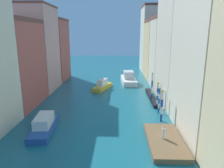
{
  "coord_description": "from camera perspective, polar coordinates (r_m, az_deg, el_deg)",
  "views": [
    {
      "loc": [
        2.96,
        -12.34,
        11.74
      ],
      "look_at": [
        1.72,
        29.74,
        1.5
      ],
      "focal_mm": 33.42,
      "sensor_mm": 36.0,
      "label": 1
    }
  ],
  "objects": [
    {
      "name": "ground_plane",
      "position": [
        38.78,
        -2.78,
        -3.97
      ],
      "size": [
        154.0,
        154.0,
        0.0
      ],
      "primitive_type": "plane",
      "color": "#196070"
    },
    {
      "name": "building_left_2",
      "position": [
        36.9,
        -24.71,
        5.1
      ],
      "size": [
        6.12,
        10.8,
        14.04
      ],
      "color": "#B25147",
      "rests_on": "ground"
    },
    {
      "name": "building_left_3",
      "position": [
        46.12,
        -19.31,
        9.12
      ],
      "size": [
        6.12,
        9.57,
        17.35
      ],
      "color": "tan",
      "rests_on": "ground"
    },
    {
      "name": "building_left_4",
      "position": [
        55.63,
        -15.59,
        9.0
      ],
      "size": [
        6.12,
        9.72,
        15.36
      ],
      "color": "#B25147",
      "rests_on": "ground"
    },
    {
      "name": "building_right_1",
      "position": [
        26.12,
        25.42,
        7.71
      ],
      "size": [
        6.12,
        12.16,
        19.22
      ],
      "color": "beige",
      "rests_on": "ground"
    },
    {
      "name": "building_right_2",
      "position": [
        37.31,
        18.3,
        11.91
      ],
      "size": [
        6.12,
        11.87,
        22.04
      ],
      "color": "beige",
      "rests_on": "ground"
    },
    {
      "name": "building_right_3",
      "position": [
        47.59,
        14.47,
        8.39
      ],
      "size": [
        6.12,
        8.76,
        15.39
      ],
      "color": "beige",
      "rests_on": "ground"
    },
    {
      "name": "building_right_4",
      "position": [
        57.46,
        12.28,
        9.31
      ],
      "size": [
        6.12,
        10.78,
        15.33
      ],
      "color": "#DBB77A",
      "rests_on": "ground"
    },
    {
      "name": "building_right_5",
      "position": [
        68.11,
        10.71,
        12.02
      ],
      "size": [
        6.12,
        10.83,
        20.07
      ],
      "color": "beige",
      "rests_on": "ground"
    },
    {
      "name": "waterfront_dock",
      "position": [
        24.45,
        14.29,
        -14.8
      ],
      "size": [
        3.79,
        7.84,
        0.52
      ],
      "color": "brown",
      "rests_on": "ground"
    },
    {
      "name": "person_on_dock",
      "position": [
        23.99,
        13.98,
        -12.78
      ],
      "size": [
        0.36,
        0.36,
        1.51
      ],
      "color": "white",
      "rests_on": "waterfront_dock"
    },
    {
      "name": "mooring_pole_0",
      "position": [
        29.09,
        13.48,
        -5.68
      ],
      "size": [
        0.37,
        0.37,
        4.46
      ],
      "color": "#1E479E",
      "rests_on": "ground"
    },
    {
      "name": "mooring_pole_1",
      "position": [
        32.08,
        12.75,
        -4.27
      ],
      "size": [
        0.28,
        0.28,
        4.01
      ],
      "color": "#1E479E",
      "rests_on": "ground"
    },
    {
      "name": "mooring_pole_2",
      "position": [
        34.23,
        12.38,
        -2.85
      ],
      "size": [
        0.38,
        0.38,
        4.27
      ],
      "color": "#1E479E",
      "rests_on": "ground"
    },
    {
      "name": "mooring_pole_3",
      "position": [
        37.96,
        10.89,
        -0.56
      ],
      "size": [
        0.32,
        0.32,
        5.04
      ],
      "color": "#1E479E",
      "rests_on": "ground"
    },
    {
      "name": "vaporetto_white",
      "position": [
        50.86,
        4.56,
        1.41
      ],
      "size": [
        3.75,
        9.19,
        2.87
      ],
      "color": "white",
      "rests_on": "ground"
    },
    {
      "name": "gondola_black",
      "position": [
        39.43,
        10.78,
        -3.53
      ],
      "size": [
        0.98,
        10.95,
        0.48
      ],
      "color": "black",
      "rests_on": "ground"
    },
    {
      "name": "motorboat_0",
      "position": [
        27.53,
        -18.06,
        -10.57
      ],
      "size": [
        2.99,
        7.53,
        1.95
      ],
      "color": "#234C93",
      "rests_on": "ground"
    },
    {
      "name": "motorboat_1",
      "position": [
        45.24,
        -2.65,
        -0.41
      ],
      "size": [
        4.13,
        7.12,
        2.14
      ],
      "color": "gold",
      "rests_on": "ground"
    }
  ]
}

